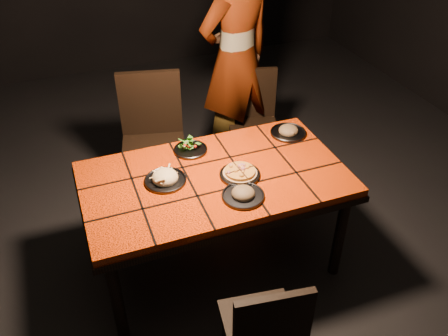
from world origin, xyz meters
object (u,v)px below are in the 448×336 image
object	(u,v)px
chair_near	(265,329)
dining_table	(215,186)
chair_far_right	(253,116)
plate_pasta	(165,178)
chair_far_left	(153,132)
diner	(236,59)
plate_pizza	(240,173)

from	to	relation	value
chair_near	dining_table	bearing A→B (deg)	-86.48
dining_table	chair_near	world-z (taller)	chair_near
chair_far_right	plate_pasta	bearing A→B (deg)	-121.72
dining_table	plate_pasta	bearing A→B (deg)	170.57
dining_table	chair_far_left	size ratio (longest dim) A/B	1.56
chair_near	chair_far_right	world-z (taller)	chair_far_right
chair_near	diner	size ratio (longest dim) A/B	0.43
dining_table	chair_far_left	xyz separation A→B (m)	(-0.19, 0.88, -0.08)
dining_table	chair_far_right	distance (m)	1.20
plate_pizza	plate_pasta	xyz separation A→B (m)	(-0.44, 0.11, 0.00)
dining_table	chair_far_right	xyz separation A→B (m)	(0.69, 0.97, -0.16)
chair_far_left	diner	bearing A→B (deg)	32.05
chair_far_right	diner	world-z (taller)	diner
chair_near	plate_pasta	world-z (taller)	chair_near
chair_far_right	plate_pizza	world-z (taller)	chair_far_right
diner	plate_pizza	world-z (taller)	diner
chair_near	plate_pasta	size ratio (longest dim) A/B	3.27
plate_pizza	plate_pasta	bearing A→B (deg)	166.45
dining_table	diner	world-z (taller)	diner
diner	plate_pizza	bearing A→B (deg)	51.87
diner	plate_pasta	distance (m)	1.44
chair_far_left	diner	size ratio (longest dim) A/B	0.54
dining_table	plate_pasta	distance (m)	0.32
chair_near	plate_pizza	distance (m)	0.94
dining_table	chair_near	bearing A→B (deg)	-94.37
plate_pasta	plate_pizza	bearing A→B (deg)	-13.55
chair_far_left	plate_pizza	bearing A→B (deg)	-57.73
plate_pizza	plate_pasta	world-z (taller)	plate_pasta
chair_far_right	plate_pasta	xyz separation A→B (m)	(-0.98, -0.92, 0.26)
chair_far_right	plate_pasta	size ratio (longest dim) A/B	3.52
chair_near	chair_far_left	distance (m)	1.81
chair_far_right	diner	distance (m)	0.49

